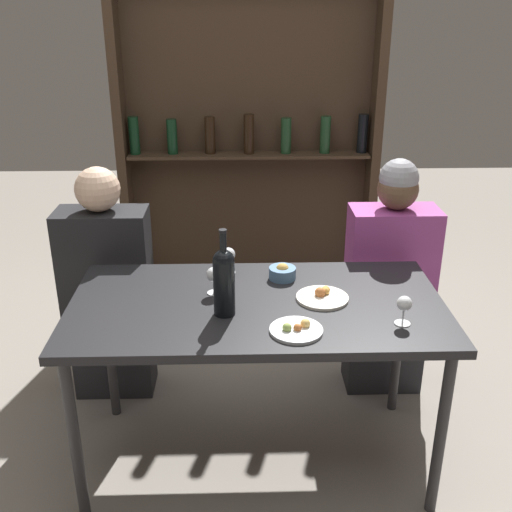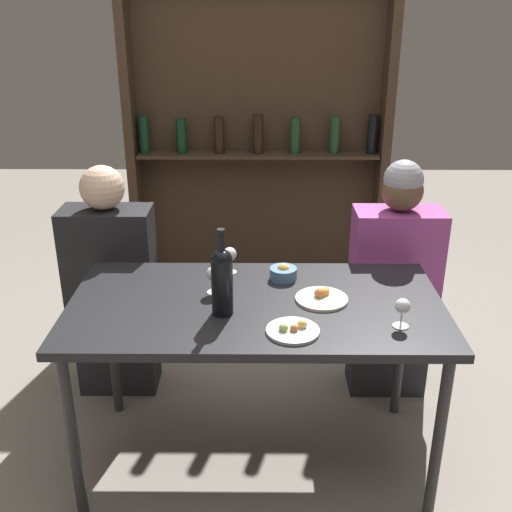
# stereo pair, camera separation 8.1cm
# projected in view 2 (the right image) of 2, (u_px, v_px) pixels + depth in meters

# --- Properties ---
(ground_plane) EXTENTS (10.00, 10.00, 0.00)m
(ground_plane) POSITION_uv_depth(u_px,v_px,m) (256.00, 456.00, 2.69)
(ground_plane) COLOR gray
(dining_table) EXTENTS (1.49, 0.77, 0.78)m
(dining_table) POSITION_uv_depth(u_px,v_px,m) (256.00, 316.00, 2.41)
(dining_table) COLOR black
(dining_table) RESTS_ON ground_plane
(wine_rack_wall) EXTENTS (1.72, 0.21, 2.31)m
(wine_rack_wall) POSITION_uv_depth(u_px,v_px,m) (258.00, 119.00, 3.91)
(wine_rack_wall) COLOR #38281C
(wine_rack_wall) RESTS_ON ground_plane
(wine_bottle) EXTENTS (0.08, 0.08, 0.34)m
(wine_bottle) POSITION_uv_depth(u_px,v_px,m) (222.00, 278.00, 2.24)
(wine_bottle) COLOR black
(wine_bottle) RESTS_ON dining_table
(wine_glass_0) EXTENTS (0.06, 0.06, 0.11)m
(wine_glass_0) POSITION_uv_depth(u_px,v_px,m) (402.00, 308.00, 2.17)
(wine_glass_0) COLOR silver
(wine_glass_0) RESTS_ON dining_table
(wine_glass_1) EXTENTS (0.06, 0.06, 0.12)m
(wine_glass_1) POSITION_uv_depth(u_px,v_px,m) (214.00, 275.00, 2.43)
(wine_glass_1) COLOR silver
(wine_glass_1) RESTS_ON dining_table
(wine_glass_2) EXTENTS (0.06, 0.06, 0.12)m
(wine_glass_2) POSITION_uv_depth(u_px,v_px,m) (230.00, 255.00, 2.61)
(wine_glass_2) COLOR silver
(wine_glass_2) RESTS_ON dining_table
(food_plate_0) EXTENTS (0.21, 0.21, 0.05)m
(food_plate_0) POSITION_uv_depth(u_px,v_px,m) (322.00, 297.00, 2.40)
(food_plate_0) COLOR silver
(food_plate_0) RESTS_ON dining_table
(food_plate_1) EXTENTS (0.20, 0.20, 0.04)m
(food_plate_1) POSITION_uv_depth(u_px,v_px,m) (293.00, 330.00, 2.16)
(food_plate_1) COLOR silver
(food_plate_1) RESTS_ON dining_table
(snack_bowl) EXTENTS (0.12, 0.12, 0.07)m
(snack_bowl) POSITION_uv_depth(u_px,v_px,m) (283.00, 273.00, 2.57)
(snack_bowl) COLOR #4C7299
(snack_bowl) RESTS_ON dining_table
(seated_person_left) EXTENTS (0.43, 0.22, 1.19)m
(seated_person_left) POSITION_uv_depth(u_px,v_px,m) (113.00, 290.00, 2.98)
(seated_person_left) COLOR #26262B
(seated_person_left) RESTS_ON ground_plane
(seated_person_right) EXTENTS (0.42, 0.22, 1.22)m
(seated_person_right) POSITION_uv_depth(u_px,v_px,m) (393.00, 287.00, 2.96)
(seated_person_right) COLOR #26262B
(seated_person_right) RESTS_ON ground_plane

